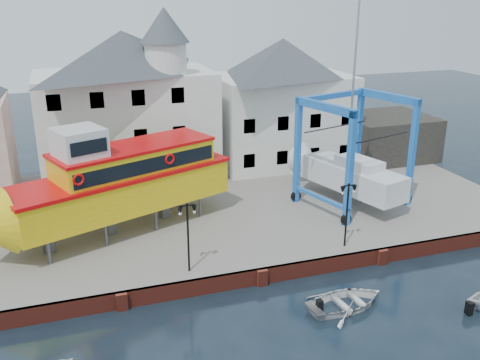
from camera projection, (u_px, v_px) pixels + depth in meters
name	position (u px, v px, depth m)	size (l,w,h in m)	color
ground	(262.00, 285.00, 31.08)	(140.00, 140.00, 0.00)	black
hardstanding	(211.00, 208.00, 40.74)	(44.00, 22.00, 1.00)	slate
quay_wall	(261.00, 276.00, 31.01)	(44.00, 0.47, 1.00)	maroon
building_white_main	(128.00, 105.00, 43.60)	(14.00, 8.30, 14.00)	silver
building_white_right	(282.00, 102.00, 48.52)	(12.00, 8.00, 11.20)	silver
shed_dark	(386.00, 136.00, 50.92)	(8.00, 7.00, 4.00)	black
lamp_post_left	(188.00, 220.00, 29.56)	(1.12, 0.32, 4.20)	black
lamp_post_right	(348.00, 199.00, 32.54)	(1.12, 0.32, 4.20)	black
tour_boat	(107.00, 184.00, 34.15)	(17.26, 9.98, 7.39)	#59595E
travel_lift	(344.00, 167.00, 40.26)	(8.47, 10.51, 15.40)	#1343AE
motorboat_b	(346.00, 307.00, 28.91)	(3.19, 4.47, 0.93)	silver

